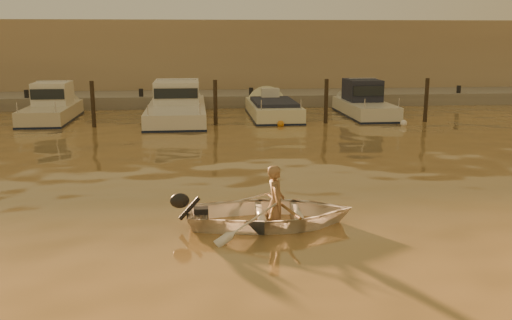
{
  "coord_description": "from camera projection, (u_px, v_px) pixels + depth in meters",
  "views": [
    {
      "loc": [
        -1.07,
        -11.41,
        3.99
      ],
      "look_at": [
        0.47,
        3.08,
        0.75
      ],
      "focal_mm": 40.0,
      "sensor_mm": 36.0,
      "label": 1
    }
  ],
  "objects": [
    {
      "name": "fender_c",
      "position": [
        161.0,
        127.0,
        24.34
      ],
      "size": [
        0.3,
        0.3,
        0.3
      ],
      "primitive_type": "sphere",
      "color": "silver",
      "rests_on": "ground_plane"
    },
    {
      "name": "piling_4",
      "position": [
        426.0,
        102.0,
        26.24
      ],
      "size": [
        0.18,
        0.18,
        2.2
      ],
      "primitive_type": "cylinder",
      "color": "#2D2319",
      "rests_on": "ground_plane"
    },
    {
      "name": "piling_2",
      "position": [
        215.0,
        105.0,
        25.24
      ],
      "size": [
        0.18,
        0.18,
        2.2
      ],
      "primitive_type": "cylinder",
      "color": "#2D2319",
      "rests_on": "ground_plane"
    },
    {
      "name": "ground_plane",
      "position": [
        249.0,
        226.0,
        12.06
      ],
      "size": [
        160.0,
        160.0,
        0.0
      ],
      "primitive_type": "plane",
      "color": "olive",
      "rests_on": "ground"
    },
    {
      "name": "fender_d",
      "position": [
        281.0,
        124.0,
        25.07
      ],
      "size": [
        0.3,
        0.3,
        0.3
      ],
      "primitive_type": "sphere",
      "color": "orange",
      "rests_on": "ground_plane"
    },
    {
      "name": "moored_boat_3",
      "position": [
        273.0,
        112.0,
        27.82
      ],
      "size": [
        2.21,
        6.32,
        0.95
      ],
      "primitive_type": null,
      "color": "#ECE8C6",
      "rests_on": "ground_plane"
    },
    {
      "name": "fender_e",
      "position": [
        404.0,
        123.0,
        25.28
      ],
      "size": [
        0.3,
        0.3,
        0.3
      ],
      "primitive_type": "sphere",
      "color": "white",
      "rests_on": "ground_plane"
    },
    {
      "name": "oar_port",
      "position": [
        283.0,
        205.0,
        12.11
      ],
      "size": [
        0.45,
        2.08,
        0.13
      ],
      "primitive_type": "cylinder",
      "rotation": [
        1.54,
        0.0,
        0.19
      ],
      "color": "brown",
      "rests_on": "dinghy"
    },
    {
      "name": "moored_boat_1",
      "position": [
        51.0,
        107.0,
        26.64
      ],
      "size": [
        1.98,
        5.98,
        1.75
      ],
      "primitive_type": null,
      "color": "beige",
      "rests_on": "ground_plane"
    },
    {
      "name": "piling_3",
      "position": [
        326.0,
        103.0,
        25.75
      ],
      "size": [
        0.18,
        0.18,
        2.2
      ],
      "primitive_type": "cylinder",
      "color": "#2D2319",
      "rests_on": "ground_plane"
    },
    {
      "name": "fender_b",
      "position": [
        54.0,
        125.0,
        24.68
      ],
      "size": [
        0.3,
        0.3,
        0.3
      ],
      "primitive_type": "sphere",
      "color": "red",
      "rests_on": "ground_plane"
    },
    {
      "name": "piling_1",
      "position": [
        93.0,
        106.0,
        24.69
      ],
      "size": [
        0.18,
        0.18,
        2.2
      ],
      "primitive_type": "cylinder",
      "color": "#2D2319",
      "rests_on": "ground_plane"
    },
    {
      "name": "moored_boat_2",
      "position": [
        177.0,
        106.0,
        27.25
      ],
      "size": [
        2.65,
        8.76,
        1.75
      ],
      "primitive_type": null,
      "color": "silver",
      "rests_on": "ground_plane"
    },
    {
      "name": "quay",
      "position": [
        214.0,
        102.0,
        32.89
      ],
      "size": [
        52.0,
        4.0,
        1.0
      ],
      "primitive_type": "cube",
      "color": "gray",
      "rests_on": "ground_plane"
    },
    {
      "name": "dinghy",
      "position": [
        271.0,
        213.0,
        12.13
      ],
      "size": [
        3.59,
        2.61,
        0.73
      ],
      "primitive_type": "imported",
      "rotation": [
        0.0,
        0.0,
        1.55
      ],
      "color": "white",
      "rests_on": "ground_plane"
    },
    {
      "name": "person",
      "position": [
        276.0,
        202.0,
        12.08
      ],
      "size": [
        0.39,
        0.59,
        1.59
      ],
      "primitive_type": "imported",
      "rotation": [
        0.0,
        0.0,
        1.55
      ],
      "color": "olive",
      "rests_on": "dinghy"
    },
    {
      "name": "waterfront_building",
      "position": [
        211.0,
        58.0,
        37.74
      ],
      "size": [
        46.0,
        7.0,
        4.8
      ],
      "primitive_type": "cube",
      "color": "#9E8466",
      "rests_on": "quay"
    },
    {
      "name": "oar_starboard",
      "position": [
        273.0,
        206.0,
        12.09
      ],
      "size": [
        0.47,
        2.07,
        0.13
      ],
      "primitive_type": "cylinder",
      "rotation": [
        1.54,
        0.0,
        -0.2
      ],
      "color": "brown",
      "rests_on": "dinghy"
    },
    {
      "name": "outboard_motor",
      "position": [
        200.0,
        214.0,
        12.0
      ],
      "size": [
        0.91,
        0.42,
        0.7
      ],
      "primitive_type": null,
      "rotation": [
        0.0,
        0.0,
        -0.02
      ],
      "color": "black",
      "rests_on": "dinghy"
    },
    {
      "name": "moored_boat_4",
      "position": [
        365.0,
        103.0,
        28.2
      ],
      "size": [
        1.98,
        6.21,
        1.75
      ],
      "primitive_type": null,
      "color": "silver",
      "rests_on": "ground_plane"
    }
  ]
}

